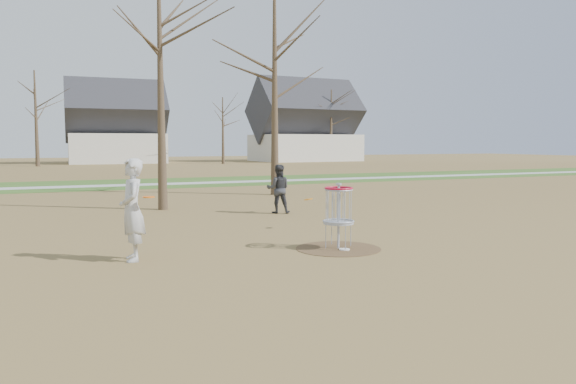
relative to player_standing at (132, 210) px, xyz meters
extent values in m
plane|color=brown|center=(4.14, -0.52, -0.97)|extent=(160.00, 160.00, 0.00)
cube|color=#2D5119|center=(4.14, 20.48, -0.97)|extent=(160.00, 8.00, 0.01)
cube|color=#9E9E99|center=(4.14, 19.48, -0.96)|extent=(160.00, 1.50, 0.01)
cylinder|color=#47331E|center=(4.14, -0.52, -0.97)|extent=(1.80, 1.80, 0.01)
imported|color=#BCBCBC|center=(0.00, 0.00, 0.00)|extent=(0.49, 0.73, 1.94)
imported|color=#303135|center=(5.31, 5.52, -0.20)|extent=(0.91, 0.82, 1.55)
cylinder|color=white|center=(4.18, -0.72, -0.95)|extent=(0.22, 0.22, 0.02)
cylinder|color=orange|center=(4.73, 2.15, -0.19)|extent=(0.22, 0.22, 0.07)
cylinder|color=#FF650D|center=(0.26, -0.28, 0.26)|extent=(0.22, 0.22, 0.02)
cylinder|color=#9EA3AD|center=(4.14, -0.52, -0.30)|extent=(0.05, 0.05, 1.35)
cylinder|color=#9EA3AD|center=(4.14, -0.52, -0.42)|extent=(0.64, 0.64, 0.04)
torus|color=#9EA3AD|center=(4.14, -0.52, 0.28)|extent=(0.60, 0.60, 0.04)
torus|color=#BA0C2A|center=(4.14, -0.52, 0.31)|extent=(0.60, 0.60, 0.04)
cone|color=#382B1E|center=(2.14, 7.98, 2.78)|extent=(0.32, 0.32, 7.50)
cone|color=#382B1E|center=(7.64, 11.48, 3.28)|extent=(0.36, 0.36, 8.50)
cone|color=#382B1E|center=(-1.86, 47.48, 3.53)|extent=(0.40, 0.40, 9.00)
cone|color=#382B1E|center=(16.14, 46.48, 2.53)|extent=(0.32, 0.32, 7.00)
cone|color=#382B1E|center=(30.14, 48.48, 3.28)|extent=(0.38, 0.38, 8.50)
cube|color=silver|center=(6.14, 53.48, 0.63)|extent=(10.24, 7.34, 3.20)
pyramid|color=#2D2D33|center=(6.14, 53.48, 4.01)|extent=(10.74, 7.36, 3.55)
cube|color=silver|center=(28.14, 51.48, 0.63)|extent=(12.40, 8.62, 3.20)
pyramid|color=#2D2D33|center=(28.14, 51.48, 4.26)|extent=(13.00, 8.65, 4.06)
camera|label=1|loc=(-1.53, -10.79, 1.26)|focal=35.00mm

